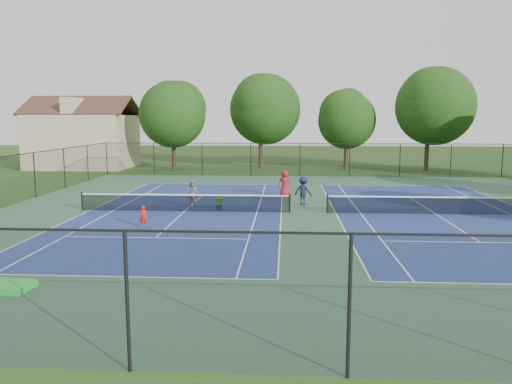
# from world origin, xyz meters

# --- Properties ---
(ground) EXTENTS (140.00, 140.00, 0.00)m
(ground) POSITION_xyz_m (0.00, 0.00, 0.00)
(ground) COLOR #234716
(ground) RESTS_ON ground
(court_pad) EXTENTS (36.00, 36.00, 0.01)m
(court_pad) POSITION_xyz_m (0.00, 0.00, 0.00)
(court_pad) COLOR #2E5336
(court_pad) RESTS_ON ground
(tennis_court_left) EXTENTS (12.00, 23.83, 1.07)m
(tennis_court_left) POSITION_xyz_m (-7.00, 0.00, 0.10)
(tennis_court_left) COLOR navy
(tennis_court_left) RESTS_ON ground
(tennis_court_right) EXTENTS (12.00, 23.83, 1.07)m
(tennis_court_right) POSITION_xyz_m (7.00, 0.00, 0.10)
(tennis_court_right) COLOR navy
(tennis_court_right) RESTS_ON ground
(perimeter_fence) EXTENTS (36.08, 36.08, 3.02)m
(perimeter_fence) POSITION_xyz_m (0.00, 0.00, 1.60)
(perimeter_fence) COLOR black
(perimeter_fence) RESTS_ON ground
(tree_back_a) EXTENTS (6.80, 6.80, 9.15)m
(tree_back_a) POSITION_xyz_m (-13.00, 24.00, 6.04)
(tree_back_a) COLOR #2D2116
(tree_back_a) RESTS_ON ground
(tree_back_b) EXTENTS (7.60, 7.60, 10.03)m
(tree_back_b) POSITION_xyz_m (-4.00, 26.00, 6.60)
(tree_back_b) COLOR #2D2116
(tree_back_b) RESTS_ON ground
(tree_back_c) EXTENTS (6.00, 6.00, 8.40)m
(tree_back_c) POSITION_xyz_m (5.00, 25.00, 5.48)
(tree_back_c) COLOR #2D2116
(tree_back_c) RESTS_ON ground
(tree_back_d) EXTENTS (7.80, 7.80, 10.37)m
(tree_back_d) POSITION_xyz_m (13.00, 24.00, 6.82)
(tree_back_d) COLOR #2D2116
(tree_back_d) RESTS_ON ground
(clapboard_house) EXTENTS (10.80, 8.10, 7.65)m
(clapboard_house) POSITION_xyz_m (-23.00, 25.00, 3.09)
(clapboard_house) COLOR tan
(clapboard_house) RESTS_ON ground
(child_player) EXTENTS (0.45, 0.37, 1.06)m
(child_player) POSITION_xyz_m (-8.14, -4.23, 0.53)
(child_player) COLOR red
(child_player) RESTS_ON ground
(instructor) EXTENTS (0.95, 0.85, 1.61)m
(instructor) POSITION_xyz_m (-6.84, 1.50, 0.80)
(instructor) COLOR gray
(instructor) RESTS_ON ground
(bystander_b) EXTENTS (1.29, 1.04, 1.74)m
(bystander_b) POSITION_xyz_m (-0.21, 2.51, 0.87)
(bystander_b) COLOR #191A37
(bystander_b) RESTS_ON ground
(bystander_c) EXTENTS (0.89, 0.58, 1.81)m
(bystander_c) POSITION_xyz_m (-1.33, 5.79, 0.91)
(bystander_c) COLOR maroon
(bystander_c) RESTS_ON ground
(ball_crate) EXTENTS (0.39, 0.33, 0.29)m
(ball_crate) POSITION_xyz_m (-5.13, 0.76, 0.15)
(ball_crate) COLOR navy
(ball_crate) RESTS_ON ground
(ball_hopper) EXTENTS (0.35, 0.29, 0.40)m
(ball_hopper) POSITION_xyz_m (-5.13, 0.76, 0.49)
(ball_hopper) COLOR green
(ball_hopper) RESTS_ON ball_crate
(green_tarp) EXTENTS (1.56, 1.17, 0.20)m
(green_tarp) POSITION_xyz_m (-9.83, -13.33, 0.11)
(green_tarp) COLOR green
(green_tarp) RESTS_ON ground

